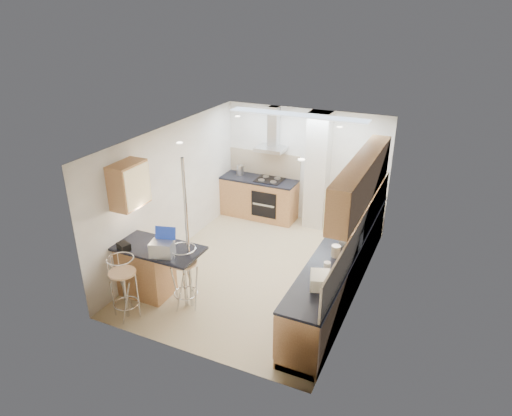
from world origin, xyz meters
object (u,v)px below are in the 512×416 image
at_px(microwave, 352,236).
at_px(bread_bin, 320,280).
at_px(laptop, 162,249).
at_px(bar_stool_near, 124,287).
at_px(bar_stool_end, 185,277).

bearing_deg(microwave, bread_bin, 172.19).
relative_size(microwave, bread_bin, 1.42).
distance_m(laptop, bar_stool_near, 0.82).
bearing_deg(laptop, bar_stool_end, 11.53).
bearing_deg(bread_bin, bar_stool_end, 164.55).
bearing_deg(microwave, bar_stool_end, 119.58).
bearing_deg(bar_stool_end, bar_stool_near, 168.81).
bearing_deg(bar_stool_end, laptop, 154.39).
bearing_deg(bar_stool_near, microwave, 38.43).
xyz_separation_m(laptop, bread_bin, (2.43, 0.24, -0.05)).
distance_m(microwave, bar_stool_end, 2.75).
xyz_separation_m(bar_stool_end, bread_bin, (2.16, 0.10, 0.47)).
bearing_deg(bar_stool_near, laptop, 51.46).
relative_size(microwave, laptop, 1.45).
xyz_separation_m(microwave, bread_bin, (-0.10, -1.39, -0.05)).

